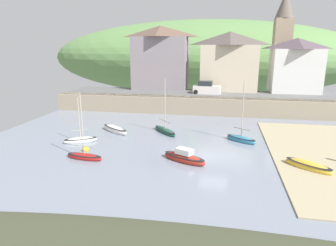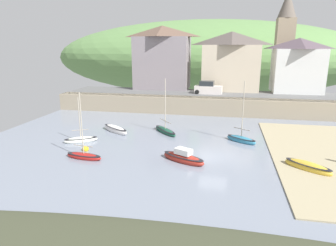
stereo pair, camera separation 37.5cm
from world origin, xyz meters
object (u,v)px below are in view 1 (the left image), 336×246
(sailboat_nearest_shore, at_px, (84,156))
(dinghy_open_wooden, at_px, (165,131))
(fishing_boat_green, at_px, (241,139))
(sailboat_tall_mast, at_px, (81,140))
(motorboat_with_cabin, at_px, (115,130))
(sailboat_far_left, at_px, (184,158))
(waterfront_building_left, at_px, (161,57))
(parked_car_near_slipway, at_px, (207,88))
(waterfront_building_centre, at_px, (229,61))
(church_with_spire, at_px, (282,39))
(sailboat_white_hull, at_px, (308,166))
(waterfront_building_right, at_px, (295,65))
(mooring_buoy, at_px, (86,149))

(sailboat_nearest_shore, bearing_deg, dinghy_open_wooden, 68.53)
(fishing_boat_green, bearing_deg, sailboat_tall_mast, -133.67)
(sailboat_tall_mast, bearing_deg, fishing_boat_green, -18.53)
(motorboat_with_cabin, distance_m, sailboat_far_left, 11.54)
(sailboat_tall_mast, distance_m, motorboat_with_cabin, 4.65)
(waterfront_building_left, height_order, dinghy_open_wooden, waterfront_building_left)
(fishing_boat_green, relative_size, parked_car_near_slipway, 1.51)
(dinghy_open_wooden, height_order, sailboat_tall_mast, dinghy_open_wooden)
(waterfront_building_centre, height_order, fishing_boat_green, waterfront_building_centre)
(sailboat_tall_mast, xyz_separation_m, sailboat_far_left, (10.98, -3.25, 0.08))
(dinghy_open_wooden, bearing_deg, church_with_spire, 105.92)
(waterfront_building_centre, distance_m, sailboat_white_hull, 28.21)
(waterfront_building_left, distance_m, sailboat_white_hull, 32.71)
(dinghy_open_wooden, relative_size, sailboat_far_left, 1.50)
(waterfront_building_left, distance_m, dinghy_open_wooden, 20.44)
(waterfront_building_centre, bearing_deg, dinghy_open_wooden, -110.53)
(motorboat_with_cabin, height_order, parked_car_near_slipway, parked_car_near_slipway)
(dinghy_open_wooden, xyz_separation_m, motorboat_with_cabin, (-5.61, -0.80, 0.04))
(sailboat_white_hull, relative_size, motorboat_with_cabin, 0.90)
(sailboat_nearest_shore, bearing_deg, sailboat_far_left, 15.07)
(sailboat_nearest_shore, relative_size, fishing_boat_green, 0.93)
(sailboat_nearest_shore, bearing_deg, sailboat_white_hull, 11.82)
(waterfront_building_centre, distance_m, church_with_spire, 10.06)
(church_with_spire, xyz_separation_m, sailboat_white_hull, (-2.44, -30.67, -10.28))
(parked_car_near_slipway, bearing_deg, dinghy_open_wooden, -100.31)
(church_with_spire, height_order, sailboat_tall_mast, church_with_spire)
(sailboat_nearest_shore, bearing_deg, fishing_boat_green, 37.20)
(sailboat_tall_mast, bearing_deg, waterfront_building_right, 13.64)
(sailboat_tall_mast, bearing_deg, sailboat_far_left, -46.26)
(waterfront_building_left, height_order, motorboat_with_cabin, waterfront_building_left)
(waterfront_building_left, xyz_separation_m, dinghy_open_wooden, (4.36, -18.56, -7.37))
(waterfront_building_left, xyz_separation_m, motorboat_with_cabin, (-1.25, -19.37, -7.33))
(sailboat_tall_mast, xyz_separation_m, mooring_buoy, (1.66, -2.38, -0.07))
(church_with_spire, bearing_deg, dinghy_open_wooden, -124.53)
(waterfront_building_left, distance_m, parked_car_near_slipway, 10.26)
(waterfront_building_centre, distance_m, fishing_boat_green, 21.49)
(sailboat_white_hull, bearing_deg, sailboat_tall_mast, -149.83)
(church_with_spire, relative_size, motorboat_with_cabin, 4.00)
(parked_car_near_slipway, bearing_deg, motorboat_with_cabin, -117.59)
(church_with_spire, xyz_separation_m, sailboat_far_left, (-12.27, -30.75, -10.23))
(sailboat_nearest_shore, relative_size, sailboat_far_left, 1.43)
(sailboat_white_hull, height_order, mooring_buoy, sailboat_white_hull)
(motorboat_with_cabin, bearing_deg, church_with_spire, 83.66)
(sailboat_white_hull, bearing_deg, waterfront_building_right, 120.21)
(waterfront_building_centre, height_order, dinghy_open_wooden, waterfront_building_centre)
(waterfront_building_left, bearing_deg, sailboat_tall_mast, -98.15)
(waterfront_building_left, xyz_separation_m, sailboat_nearest_shore, (-0.93, -27.74, -7.37))
(church_with_spire, bearing_deg, mooring_buoy, -125.85)
(sailboat_nearest_shore, height_order, mooring_buoy, sailboat_nearest_shore)
(sailboat_white_hull, height_order, sailboat_far_left, sailboat_far_left)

